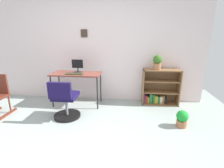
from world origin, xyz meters
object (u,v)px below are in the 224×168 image
at_px(desk, 76,76).
at_px(bookshelf_low, 159,88).
at_px(potted_plant_floor, 182,118).
at_px(monitor, 78,66).
at_px(keyboard, 74,74).
at_px(potted_plant_on_shelf, 157,62).
at_px(office_chair, 65,102).

relative_size(desk, bookshelf_low, 1.33).
relative_size(bookshelf_low, potted_plant_floor, 2.68).
bearing_deg(bookshelf_low, monitor, -174.49).
bearing_deg(desk, keyboard, -91.77).
bearing_deg(keyboard, potted_plant_on_shelf, 10.17).
bearing_deg(monitor, office_chair, -92.75).
distance_m(monitor, bookshelf_low, 1.97).
bearing_deg(monitor, bookshelf_low, 5.51).
xyz_separation_m(office_chair, bookshelf_low, (1.93, 0.96, 0.03)).
distance_m(desk, potted_plant_on_shelf, 1.84).
xyz_separation_m(desk, bookshelf_low, (1.90, 0.27, -0.32)).
bearing_deg(bookshelf_low, desk, -171.98).
xyz_separation_m(desk, keyboard, (-0.00, -0.11, 0.07)).
height_order(office_chair, potted_plant_on_shelf, potted_plant_on_shelf).
bearing_deg(office_chair, monitor, 87.25).
distance_m(monitor, office_chair, 0.96).
height_order(desk, office_chair, office_chair).
distance_m(desk, bookshelf_low, 1.95).
relative_size(keyboard, office_chair, 0.49).
relative_size(monitor, potted_plant_floor, 0.94).
bearing_deg(monitor, potted_plant_on_shelf, 4.03).
bearing_deg(potted_plant_floor, desk, 160.12).
relative_size(desk, keyboard, 2.88).
bearing_deg(office_chair, potted_plant_on_shelf, 26.44).
height_order(monitor, potted_plant_on_shelf, potted_plant_on_shelf).
distance_m(keyboard, potted_plant_floor, 2.33).
height_order(desk, potted_plant_floor, desk).
bearing_deg(potted_plant_on_shelf, keyboard, -169.83).
bearing_deg(bookshelf_low, potted_plant_floor, -76.88).
bearing_deg(keyboard, office_chair, -91.83).
relative_size(keyboard, potted_plant_on_shelf, 1.21).
bearing_deg(monitor, desk, -100.08).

